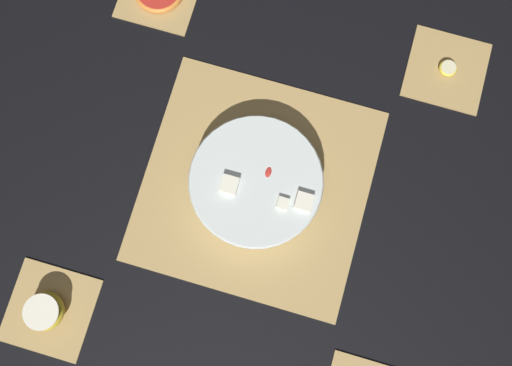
% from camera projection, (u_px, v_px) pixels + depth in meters
% --- Properties ---
extents(ground_plane, '(6.00, 6.00, 0.00)m').
position_uv_depth(ground_plane, '(256.00, 185.00, 0.93)').
color(ground_plane, black).
extents(bamboo_mat_center, '(0.41, 0.41, 0.01)m').
position_uv_depth(bamboo_mat_center, '(256.00, 185.00, 0.93)').
color(bamboo_mat_center, tan).
rests_on(bamboo_mat_center, ground_plane).
extents(coaster_mat_near_right, '(0.15, 0.15, 0.01)m').
position_uv_depth(coaster_mat_near_right, '(447.00, 70.00, 0.97)').
color(coaster_mat_near_right, tan).
rests_on(coaster_mat_near_right, ground_plane).
extents(coaster_mat_far_left, '(0.15, 0.15, 0.01)m').
position_uv_depth(coaster_mat_far_left, '(50.00, 310.00, 0.90)').
color(coaster_mat_far_left, tan).
rests_on(coaster_mat_far_left, ground_plane).
extents(fruit_salad_bowl, '(0.24, 0.24, 0.06)m').
position_uv_depth(fruit_salad_bowl, '(256.00, 182.00, 0.90)').
color(fruit_salad_bowl, silver).
rests_on(fruit_salad_bowl, bamboo_mat_center).
extents(apple_half, '(0.07, 0.07, 0.04)m').
position_uv_depth(apple_half, '(45.00, 311.00, 0.87)').
color(apple_half, gold).
rests_on(apple_half, coaster_mat_far_left).
extents(banana_coin_single, '(0.03, 0.03, 0.01)m').
position_uv_depth(banana_coin_single, '(448.00, 68.00, 0.96)').
color(banana_coin_single, beige).
rests_on(banana_coin_single, coaster_mat_near_right).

